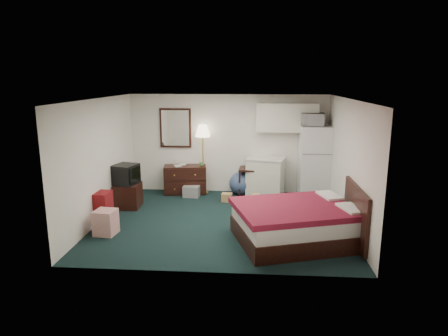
# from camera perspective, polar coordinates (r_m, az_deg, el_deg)

# --- Properties ---
(floor) EXTENTS (5.00, 4.50, 0.01)m
(floor) POSITION_cam_1_polar(r_m,az_deg,el_deg) (8.34, -0.37, -7.56)
(floor) COLOR black
(floor) RESTS_ON ground
(ceiling) EXTENTS (5.00, 4.50, 0.01)m
(ceiling) POSITION_cam_1_polar(r_m,az_deg,el_deg) (7.84, -0.39, 9.84)
(ceiling) COLOR white
(ceiling) RESTS_ON walls
(walls) EXTENTS (5.01, 4.51, 2.50)m
(walls) POSITION_cam_1_polar(r_m,az_deg,el_deg) (8.00, -0.38, 0.86)
(walls) COLOR white
(walls) RESTS_ON floor
(mirror) EXTENTS (0.80, 0.06, 1.00)m
(mirror) POSITION_cam_1_polar(r_m,az_deg,el_deg) (10.29, -6.94, 5.70)
(mirror) COLOR white
(mirror) RESTS_ON walls
(upper_cabinets) EXTENTS (1.50, 0.35, 0.70)m
(upper_cabinets) POSITION_cam_1_polar(r_m,az_deg,el_deg) (9.96, 9.00, 7.14)
(upper_cabinets) COLOR silver
(upper_cabinets) RESTS_ON walls
(headboard) EXTENTS (0.06, 1.56, 1.00)m
(headboard) POSITION_cam_1_polar(r_m,az_deg,el_deg) (7.48, 18.28, -6.22)
(headboard) COLOR black
(headboard) RESTS_ON walls
(dresser) EXTENTS (1.11, 0.63, 0.72)m
(dresser) POSITION_cam_1_polar(r_m,az_deg,el_deg) (10.25, -5.56, -1.64)
(dresser) COLOR black
(dresser) RESTS_ON floor
(floor_lamp) EXTENTS (0.47, 0.47, 1.76)m
(floor_lamp) POSITION_cam_1_polar(r_m,az_deg,el_deg) (10.13, -3.02, 1.24)
(floor_lamp) COLOR gold
(floor_lamp) RESTS_ON floor
(desk) EXTENTS (0.58, 0.58, 0.70)m
(desk) POSITION_cam_1_polar(r_m,az_deg,el_deg) (10.06, 3.76, -1.95)
(desk) COLOR black
(desk) RESTS_ON floor
(exercise_ball) EXTENTS (0.70, 0.70, 0.59)m
(exercise_ball) POSITION_cam_1_polar(r_m,az_deg,el_deg) (10.10, 2.42, -2.19)
(exercise_ball) COLOR #374D75
(exercise_ball) RESTS_ON floor
(kitchen_counter) EXTENTS (1.00, 0.86, 0.94)m
(kitchen_counter) POSITION_cam_1_polar(r_m,az_deg,el_deg) (10.01, 5.96, -1.34)
(kitchen_counter) COLOR silver
(kitchen_counter) RESTS_ON floor
(fridge) EXTENTS (0.74, 0.74, 1.77)m
(fridge) POSITION_cam_1_polar(r_m,az_deg,el_deg) (10.00, 12.76, 0.84)
(fridge) COLOR white
(fridge) RESTS_ON floor
(bed) EXTENTS (2.45, 2.15, 0.66)m
(bed) POSITION_cam_1_polar(r_m,az_deg,el_deg) (7.37, 10.34, -7.86)
(bed) COLOR maroon
(bed) RESTS_ON floor
(tv_stand) EXTENTS (0.57, 0.62, 0.55)m
(tv_stand) POSITION_cam_1_polar(r_m,az_deg,el_deg) (9.39, -13.56, -3.84)
(tv_stand) COLOR black
(tv_stand) RESTS_ON floor
(suitcase) EXTENTS (0.27, 0.42, 0.67)m
(suitcase) POSITION_cam_1_polar(r_m,az_deg,el_deg) (8.43, -16.82, -5.52)
(suitcase) COLOR maroon
(suitcase) RESTS_ON floor
(retail_box) EXTENTS (0.42, 0.42, 0.47)m
(retail_box) POSITION_cam_1_polar(r_m,az_deg,el_deg) (7.92, -16.55, -7.44)
(retail_box) COLOR silver
(retail_box) RESTS_ON floor
(file_bin) EXTENTS (0.42, 0.33, 0.27)m
(file_bin) POSITION_cam_1_polar(r_m,az_deg,el_deg) (9.98, -4.68, -3.34)
(file_bin) COLOR gray
(file_bin) RESTS_ON floor
(cardboard_box_a) EXTENTS (0.26, 0.23, 0.20)m
(cardboard_box_a) POSITION_cam_1_polar(r_m,az_deg,el_deg) (9.58, 0.40, -4.22)
(cardboard_box_a) COLOR #A47F45
(cardboard_box_a) RESTS_ON floor
(cardboard_box_b) EXTENTS (0.23, 0.26, 0.24)m
(cardboard_box_b) POSITION_cam_1_polar(r_m,az_deg,el_deg) (9.38, 4.50, -4.50)
(cardboard_box_b) COLOR #A47F45
(cardboard_box_b) RESTS_ON floor
(laptop) EXTENTS (0.36, 0.30, 0.23)m
(laptop) POSITION_cam_1_polar(r_m,az_deg,el_deg) (9.96, 4.00, 0.65)
(laptop) COLOR black
(laptop) RESTS_ON desk
(crt_tv) EXTENTS (0.62, 0.64, 0.45)m
(crt_tv) POSITION_cam_1_polar(r_m,az_deg,el_deg) (9.26, -13.89, -0.89)
(crt_tv) COLOR black
(crt_tv) RESTS_ON tv_stand
(microwave) EXTENTS (0.58, 0.37, 0.37)m
(microwave) POSITION_cam_1_polar(r_m,az_deg,el_deg) (9.83, 12.56, 6.99)
(microwave) COLOR white
(microwave) RESTS_ON fridge
(book_a) EXTENTS (0.16, 0.09, 0.23)m
(book_a) POSITION_cam_1_polar(r_m,az_deg,el_deg) (10.09, -7.11, 0.86)
(book_a) COLOR #A47F45
(book_a) RESTS_ON dresser
(book_b) EXTENTS (0.16, 0.04, 0.22)m
(book_b) POSITION_cam_1_polar(r_m,az_deg,el_deg) (10.26, -6.32, 1.04)
(book_b) COLOR #A47F45
(book_b) RESTS_ON dresser
(mug) EXTENTS (0.13, 0.11, 0.11)m
(mug) POSITION_cam_1_polar(r_m,az_deg,el_deg) (10.08, -3.27, 0.59)
(mug) COLOR #4E8742
(mug) RESTS_ON dresser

